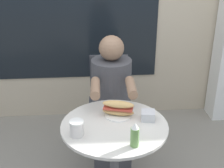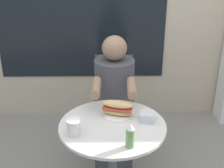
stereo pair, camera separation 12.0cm
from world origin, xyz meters
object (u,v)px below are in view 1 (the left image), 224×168
(cafe_table, at_px, (114,149))
(diner_chair, at_px, (109,94))
(condiment_bottle, at_px, (135,135))
(seated_diner, at_px, (112,113))
(sandwich_on_plate, at_px, (118,109))
(drink_cup, at_px, (77,128))

(cafe_table, xyz_separation_m, diner_chair, (0.03, 0.87, -0.01))
(diner_chair, bearing_deg, condiment_bottle, 95.51)
(seated_diner, xyz_separation_m, sandwich_on_plate, (0.01, -0.41, 0.27))
(sandwich_on_plate, bearing_deg, seated_diner, 91.58)
(diner_chair, relative_size, condiment_bottle, 5.71)
(cafe_table, relative_size, drink_cup, 7.18)
(diner_chair, xyz_separation_m, condiment_bottle, (0.07, -1.11, 0.28))
(seated_diner, distance_m, drink_cup, 0.73)
(cafe_table, relative_size, sandwich_on_plate, 3.24)
(diner_chair, distance_m, condiment_bottle, 1.15)
(diner_chair, relative_size, drink_cup, 8.57)
(cafe_table, distance_m, condiment_bottle, 0.37)
(cafe_table, relative_size, seated_diner, 0.63)
(diner_chair, height_order, sandwich_on_plate, diner_chair)
(drink_cup, bearing_deg, sandwich_on_plate, 38.51)
(seated_diner, xyz_separation_m, condiment_bottle, (0.07, -0.76, 0.29))
(seated_diner, height_order, condiment_bottle, seated_diner)
(cafe_table, height_order, diner_chair, diner_chair)
(seated_diner, bearing_deg, drink_cup, 69.40)
(seated_diner, distance_m, sandwich_on_plate, 0.49)
(drink_cup, bearing_deg, cafe_table, 23.85)
(cafe_table, height_order, seated_diner, seated_diner)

